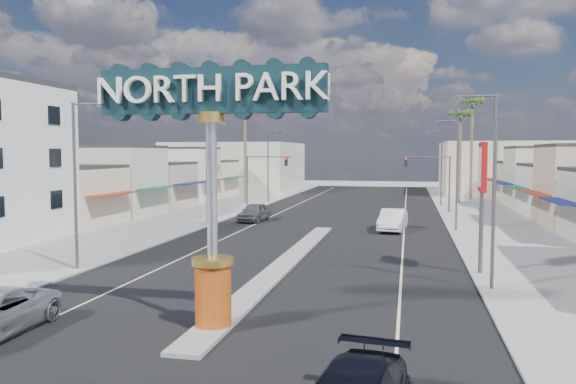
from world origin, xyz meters
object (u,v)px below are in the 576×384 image
at_px(traffic_signal_left, 263,171).
at_px(streetlight_r_near, 490,181).
at_px(gateway_sign, 212,165).
at_px(traffic_signal_right, 432,173).
at_px(bank_pylon_sign, 482,174).
at_px(palm_right_far, 472,107).
at_px(car_parked_left, 254,212).
at_px(streetlight_r_mid, 455,169).
at_px(palm_right_mid, 461,118).
at_px(palm_left_far, 245,111).
at_px(streetlight_l_mid, 209,167).
at_px(streetlight_r_far, 440,164).
at_px(car_parked_right, 393,220).
at_px(streetlight_l_near, 78,177).
at_px(streetlight_l_far, 269,163).

height_order(traffic_signal_left, streetlight_r_near, streetlight_r_near).
distance_m(gateway_sign, traffic_signal_right, 43.04).
height_order(gateway_sign, bank_pylon_sign, gateway_sign).
distance_m(streetlight_r_near, palm_right_far, 52.71).
distance_m(palm_right_far, car_parked_left, 38.13).
bearing_deg(palm_right_far, streetlight_r_mid, -98.12).
bearing_deg(palm_right_mid, palm_left_far, -167.01).
xyz_separation_m(streetlight_l_mid, car_parked_left, (3.26, 3.20, -4.22)).
bearing_deg(car_parked_left, bank_pylon_sign, -43.63).
xyz_separation_m(streetlight_r_mid, bank_pylon_sign, (0.06, -16.56, 0.17)).
relative_size(traffic_signal_right, streetlight_r_far, 0.67).
xyz_separation_m(traffic_signal_left, traffic_signal_right, (18.37, 0.00, 0.00)).
height_order(traffic_signal_right, palm_right_far, palm_right_far).
distance_m(car_parked_left, bank_pylon_sign, 26.87).
height_order(streetlight_l_mid, car_parked_right, streetlight_l_mid).
distance_m(gateway_sign, car_parked_left, 32.44).
distance_m(traffic_signal_left, palm_right_mid, 26.01).
xyz_separation_m(traffic_signal_left, palm_right_mid, (22.18, 12.01, 6.33)).
height_order(car_parked_left, car_parked_right, car_parked_right).
bearing_deg(traffic_signal_left, palm_right_far, 36.67).
xyz_separation_m(gateway_sign, bank_pylon_sign, (10.49, 11.46, -0.69)).
bearing_deg(streetlight_r_mid, streetlight_l_near, -136.21).
bearing_deg(bank_pylon_sign, streetlight_l_far, 120.28).
distance_m(streetlight_r_mid, palm_left_far, 31.47).
xyz_separation_m(gateway_sign, streetlight_r_near, (10.43, 8.02, -0.86)).
xyz_separation_m(gateway_sign, traffic_signal_right, (9.18, 42.02, -1.65)).
height_order(gateway_sign, car_parked_right, gateway_sign).
xyz_separation_m(traffic_signal_right, bank_pylon_sign, (1.31, -30.56, 0.96)).
xyz_separation_m(palm_left_far, palm_right_far, (28.00, 12.00, 0.89)).
distance_m(gateway_sign, car_parked_right, 28.42).
bearing_deg(car_parked_left, palm_left_far, 113.70).
height_order(gateway_sign, streetlight_r_mid, gateway_sign).
distance_m(streetlight_l_far, streetlight_r_far, 20.87).
distance_m(streetlight_l_mid, streetlight_r_near, 28.90).
distance_m(streetlight_l_near, streetlight_l_far, 42.00).
xyz_separation_m(gateway_sign, streetlight_l_near, (-10.43, 8.02, -0.86)).
distance_m(streetlight_l_near, car_parked_left, 23.81).
bearing_deg(bank_pylon_sign, palm_right_mid, 88.42).
bearing_deg(streetlight_l_far, streetlight_r_mid, -46.52).
bearing_deg(car_parked_left, streetlight_l_near, -93.42).
xyz_separation_m(car_parked_left, bank_pylon_sign, (17.67, -19.77, 4.38)).
bearing_deg(palm_right_far, car_parked_left, -127.60).
bearing_deg(palm_right_far, streetlight_l_near, -116.06).
distance_m(gateway_sign, streetlight_r_near, 13.19).
xyz_separation_m(palm_left_far, palm_right_mid, (26.00, 6.00, -0.90)).
distance_m(streetlight_l_far, palm_right_mid, 24.41).
xyz_separation_m(streetlight_l_mid, bank_pylon_sign, (20.93, -16.56, 0.17)).
bearing_deg(streetlight_r_near, traffic_signal_left, 119.99).
bearing_deg(streetlight_r_far, traffic_signal_right, -98.86).
height_order(traffic_signal_right, streetlight_l_far, streetlight_l_far).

